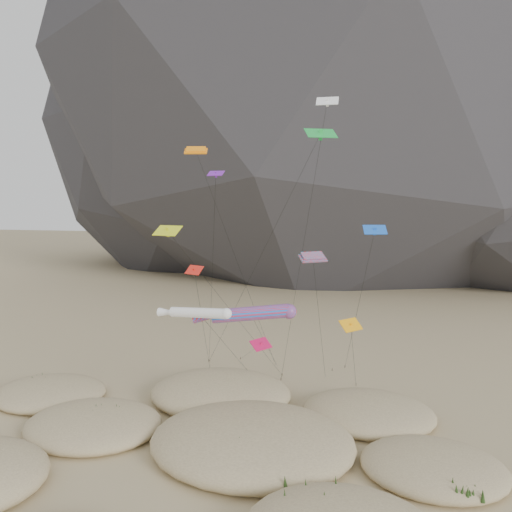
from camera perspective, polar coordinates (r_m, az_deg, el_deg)
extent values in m
plane|color=#CCB789|center=(42.16, -6.66, -23.53)|extent=(500.00, 500.00, 0.00)
ellipsoid|color=black|center=(154.37, 11.17, 21.17)|extent=(191.54, 147.29, 156.00)
ellipsoid|color=#2B2B30|center=(166.41, -5.12, 14.58)|extent=(136.20, 127.83, 116.00)
ellipsoid|color=#CCB789|center=(50.27, -18.09, -17.85)|extent=(12.66, 10.76, 2.59)
ellipsoid|color=#CCB789|center=(44.75, -0.44, -20.39)|extent=(17.41, 14.80, 3.62)
ellipsoid|color=#CCB789|center=(43.95, 19.60, -21.76)|extent=(11.18, 9.50, 2.34)
ellipsoid|color=#CCB789|center=(54.46, -4.08, -15.34)|extent=(14.87, 12.64, 3.39)
ellipsoid|color=#CCB789|center=(51.50, 12.72, -17.04)|extent=(12.65, 10.75, 2.64)
ellipsoid|color=#CCB789|center=(59.30, -22.50, -14.24)|extent=(12.00, 10.20, 2.24)
ellipsoid|color=black|center=(45.55, -26.12, -20.61)|extent=(2.22, 1.90, 0.67)
ellipsoid|color=black|center=(37.18, 5.99, -26.24)|extent=(3.48, 2.97, 1.04)
ellipsoid|color=black|center=(50.24, -16.66, -17.54)|extent=(2.54, 2.17, 0.76)
ellipsoid|color=black|center=(50.23, -15.53, -17.63)|extent=(1.95, 1.67, 0.59)
ellipsoid|color=black|center=(43.40, -0.14, -20.88)|extent=(3.58, 3.06, 1.07)
ellipsoid|color=black|center=(46.11, 5.05, -19.30)|extent=(2.58, 2.21, 0.77)
ellipsoid|color=black|center=(44.17, -5.15, -20.68)|extent=(2.25, 1.92, 0.67)
ellipsoid|color=black|center=(41.45, 22.78, -23.65)|extent=(2.22, 1.90, 0.67)
ellipsoid|color=black|center=(54.77, -2.98, -14.93)|extent=(2.85, 2.44, 0.85)
ellipsoid|color=black|center=(54.35, -0.34, -15.21)|extent=(2.50, 2.14, 0.75)
ellipsoid|color=black|center=(52.45, 13.37, -16.48)|extent=(2.07, 1.77, 0.62)
ellipsoid|color=black|center=(51.35, 12.33, -17.09)|extent=(1.97, 1.68, 0.59)
ellipsoid|color=black|center=(62.41, -23.13, -13.21)|extent=(2.29, 1.96, 0.69)
ellipsoid|color=black|center=(58.39, -22.38, -14.67)|extent=(1.97, 1.68, 0.59)
cylinder|color=#3F2D1E|center=(61.90, -5.18, -13.19)|extent=(0.08, 0.08, 0.30)
cylinder|color=#3F2D1E|center=(61.34, 3.01, -13.36)|extent=(0.08, 0.08, 0.30)
cylinder|color=#3F2D1E|center=(59.91, 2.87, -13.86)|extent=(0.08, 0.08, 0.30)
cylinder|color=#3F2D1E|center=(63.49, 8.70, -12.72)|extent=(0.08, 0.08, 0.30)
cylinder|color=#3F2D1E|center=(59.41, 11.36, -14.17)|extent=(0.08, 0.08, 0.30)
cylinder|color=#3F2D1E|center=(67.00, -1.80, -11.59)|extent=(0.08, 0.08, 0.30)
cylinder|color=#3F2D1E|center=(64.76, 10.12, -12.35)|extent=(0.08, 0.08, 0.30)
cylinder|color=#3F2D1E|center=(66.29, -5.39, -11.82)|extent=(0.08, 0.08, 0.30)
cylinder|color=red|center=(43.91, -0.64, -6.59)|extent=(6.96, 1.95, 1.94)
sphere|color=red|center=(43.58, 3.81, -6.35)|extent=(1.30, 1.30, 1.30)
cone|color=red|center=(44.59, -5.42, -6.86)|extent=(2.91, 1.40, 1.39)
cylinder|color=black|center=(54.29, 1.16, -10.04)|extent=(0.90, 18.73, 11.11)
cylinder|color=white|center=(43.94, -6.60, -6.47)|extent=(5.69, 2.20, 1.28)
sphere|color=white|center=(42.48, -3.40, -6.59)|extent=(0.94, 0.94, 0.94)
cone|color=white|center=(45.69, -9.86, -6.37)|extent=(2.41, 1.32, 0.96)
cylinder|color=black|center=(51.79, -2.86, -10.81)|extent=(1.95, 14.42, 11.23)
cube|color=orange|center=(54.73, -6.89, 11.82)|extent=(2.56, 1.42, 0.72)
cube|color=orange|center=(54.75, -6.89, 12.01)|extent=(2.16, 1.14, 0.70)
cylinder|color=black|center=(58.38, -1.93, -1.30)|extent=(7.18, 9.05, 26.12)
cube|color=#FD1A24|center=(43.57, 6.53, -0.25)|extent=(2.56, 2.17, 0.66)
cube|color=#FD1A24|center=(43.55, 6.53, 0.04)|extent=(2.14, 1.80, 0.66)
cylinder|color=black|center=(52.19, 7.33, -8.02)|extent=(0.21, 14.56, 15.97)
cube|color=#F8A00D|center=(45.58, 10.78, -7.75)|extent=(2.18, 2.27, 0.93)
cube|color=#F8A00D|center=(45.61, 10.78, -7.93)|extent=(0.41, 0.41, 0.71)
cylinder|color=black|center=(52.43, 11.10, -11.43)|extent=(0.50, 11.43, 9.88)
cube|color=#C7124B|center=(43.69, 0.56, -10.05)|extent=(1.86, 2.13, 0.78)
cube|color=#C7124B|center=(43.73, 0.56, -10.24)|extent=(0.34, 0.33, 0.65)
cylinder|color=black|center=(55.34, -0.86, -11.03)|extent=(7.09, 20.73, 8.57)
cube|color=blue|center=(44.98, 13.44, 2.95)|extent=(2.16, 1.38, 0.79)
cube|color=blue|center=(44.99, 13.43, 2.75)|extent=(0.28, 0.29, 0.68)
cylinder|color=black|center=(54.39, 11.50, -6.15)|extent=(2.90, 16.35, 18.35)
cube|color=green|center=(46.05, 7.42, 13.75)|extent=(3.10, 2.43, 0.97)
cube|color=green|center=(46.03, 7.41, 13.57)|extent=(0.40, 0.36, 0.95)
cylinder|color=black|center=(54.50, -0.17, -1.44)|extent=(15.30, 14.32, 26.85)
cube|color=red|center=(44.63, -7.08, -1.60)|extent=(1.85, 1.42, 0.74)
cube|color=red|center=(44.65, -7.07, -1.79)|extent=(0.29, 0.32, 0.56)
cylinder|color=black|center=(53.01, -5.99, -8.39)|extent=(2.99, 13.83, 14.75)
cube|color=yellow|center=(47.78, -10.09, 2.87)|extent=(2.86, 1.95, 0.91)
cube|color=yellow|center=(47.79, -10.09, 2.69)|extent=(0.36, 0.30, 0.90)
cylinder|color=black|center=(53.69, -2.81, -6.35)|extent=(9.00, 12.83, 18.05)
cube|color=purple|center=(48.74, -4.61, 9.40)|extent=(1.63, 1.00, 0.53)
cube|color=purple|center=(48.73, -4.61, 9.22)|extent=(0.20, 0.15, 0.54)
cylinder|color=black|center=(56.56, -5.06, -2.90)|extent=(5.20, 13.25, 23.46)
cube|color=white|center=(47.40, 8.16, 17.14)|extent=(1.99, 0.95, 0.86)
cube|color=white|center=(47.37, 8.15, 16.96)|extent=(0.24, 0.30, 0.66)
cylinder|color=black|center=(51.68, 5.19, -0.27)|extent=(5.56, 8.89, 29.79)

